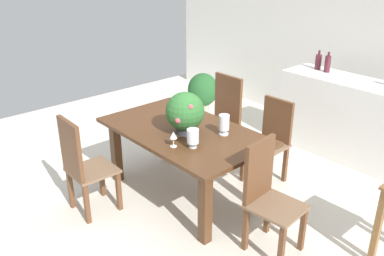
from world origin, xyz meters
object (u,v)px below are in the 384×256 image
at_px(chair_far_left, 223,114).
at_px(wine_bottle_amber, 318,62).
at_px(chair_foot_end, 267,192).
at_px(flower_centerpiece, 185,112).
at_px(chair_far_right, 271,137).
at_px(kitchen_counter, 344,118).
at_px(wine_glass, 173,136).
at_px(wine_bottle_clear, 328,64).
at_px(potted_plant_floor, 203,91).
at_px(crystal_vase_left, 224,123).
at_px(crystal_vase_center_near, 193,137).
at_px(chair_near_left, 82,163).
at_px(dining_table, 184,140).

distance_m(chair_far_left, wine_bottle_amber, 1.46).
distance_m(chair_foot_end, flower_centerpiece, 1.12).
distance_m(chair_far_right, kitchen_counter, 1.20).
xyz_separation_m(chair_far_right, chair_far_left, (-0.77, 0.01, 0.05)).
height_order(wine_glass, wine_bottle_clear, wine_bottle_clear).
bearing_deg(potted_plant_floor, wine_glass, -48.30).
bearing_deg(wine_glass, crystal_vase_left, 78.19).
relative_size(crystal_vase_center_near, kitchen_counter, 0.11).
height_order(chair_far_right, crystal_vase_left, crystal_vase_left).
distance_m(flower_centerpiece, crystal_vase_center_near, 0.35).
relative_size(chair_far_right, chair_near_left, 0.93).
bearing_deg(chair_foot_end, kitchen_counter, 8.34).
height_order(chair_near_left, wine_bottle_clear, wine_bottle_clear).
xyz_separation_m(chair_far_right, crystal_vase_center_near, (-0.02, -1.15, 0.35)).
bearing_deg(wine_bottle_clear, chair_foot_end, -68.37).
height_order(chair_far_right, potted_plant_floor, chair_far_right).
height_order(chair_far_left, wine_bottle_clear, wine_bottle_clear).
distance_m(crystal_vase_center_near, wine_bottle_amber, 2.47).
height_order(flower_centerpiece, kitchen_counter, flower_centerpiece).
bearing_deg(kitchen_counter, crystal_vase_left, -97.15).
distance_m(dining_table, chair_foot_end, 1.11).
xyz_separation_m(dining_table, wine_bottle_amber, (0.07, 2.24, 0.46)).
distance_m(chair_far_left, wine_bottle_clear, 1.49).
height_order(dining_table, chair_far_right, chair_far_right).
bearing_deg(dining_table, wine_bottle_amber, 88.25).
height_order(chair_far_right, wine_glass, chair_far_right).
distance_m(chair_far_right, potted_plant_floor, 2.25).
bearing_deg(flower_centerpiece, crystal_vase_center_near, -28.45).
bearing_deg(crystal_vase_left, flower_centerpiece, -136.65).
xyz_separation_m(flower_centerpiece, wine_bottle_clear, (0.15, 2.25, 0.12)).
height_order(dining_table, flower_centerpiece, flower_centerpiece).
relative_size(crystal_vase_center_near, wine_bottle_amber, 0.73).
relative_size(chair_near_left, kitchen_counter, 0.64).
height_order(dining_table, chair_far_left, chair_far_left).
height_order(crystal_vase_left, wine_glass, crystal_vase_left).
xyz_separation_m(chair_foot_end, chair_near_left, (-1.50, -0.95, 0.01)).
relative_size(wine_bottle_clear, wine_bottle_amber, 1.04).
bearing_deg(chair_far_left, wine_glass, -63.81).
xyz_separation_m(chair_far_left, wine_bottle_clear, (0.62, 1.24, 0.54)).
height_order(flower_centerpiece, potted_plant_floor, flower_centerpiece).
bearing_deg(kitchen_counter, chair_far_left, -129.95).
bearing_deg(flower_centerpiece, chair_far_right, 72.43).
bearing_deg(flower_centerpiece, crystal_vase_left, 43.35).
distance_m(chair_far_right, crystal_vase_left, 0.81).
bearing_deg(wine_glass, wine_bottle_amber, 93.75).
bearing_deg(flower_centerpiece, kitchen_counter, 76.60).
bearing_deg(chair_near_left, wine_bottle_amber, -96.93).
distance_m(chair_far_left, crystal_vase_left, 1.09).
height_order(chair_foot_end, kitchen_counter, chair_foot_end).
height_order(flower_centerpiece, wine_bottle_clear, wine_bottle_clear).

